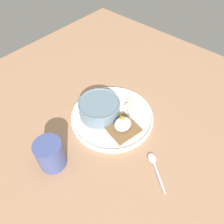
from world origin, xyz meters
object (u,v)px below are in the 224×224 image
at_px(coffee_mug, 50,154).
at_px(spoon, 155,167).
at_px(oatmeal_bowl, 99,108).
at_px(poached_egg, 123,124).
at_px(banana_slice_left, 131,101).
at_px(toast_slice, 122,128).
at_px(banana_slice_back, 133,112).
at_px(banana_slice_front, 129,107).

distance_m(coffee_mug, spoon, 0.30).
relative_size(oatmeal_bowl, coffee_mug, 1.45).
xyz_separation_m(poached_egg, banana_slice_left, (0.11, 0.05, -0.02)).
height_order(toast_slice, banana_slice_back, banana_slice_back).
relative_size(toast_slice, spoon, 1.01).
bearing_deg(poached_egg, spoon, -103.58).
height_order(banana_slice_back, coffee_mug, coffee_mug).
bearing_deg(banana_slice_left, banana_slice_back, -135.62).
bearing_deg(coffee_mug, toast_slice, -20.02).
relative_size(banana_slice_front, banana_slice_left, 1.17).
bearing_deg(coffee_mug, poached_egg, -19.79).
distance_m(banana_slice_front, banana_slice_back, 0.03).
height_order(banana_slice_back, spoon, banana_slice_back).
distance_m(oatmeal_bowl, banana_slice_front, 0.11).
bearing_deg(banana_slice_left, poached_egg, -154.51).
bearing_deg(banana_slice_back, toast_slice, -167.91).
height_order(banana_slice_left, coffee_mug, coffee_mug).
bearing_deg(toast_slice, oatmeal_bowl, 89.70).
relative_size(banana_slice_back, coffee_mug, 0.50).
distance_m(oatmeal_bowl, toast_slice, 0.10).
relative_size(oatmeal_bowl, spoon, 1.28).
distance_m(banana_slice_back, spoon, 0.20).
relative_size(toast_slice, coffee_mug, 1.14).
height_order(toast_slice, banana_slice_front, banana_slice_front).
height_order(banana_slice_front, banana_slice_back, banana_slice_back).
height_order(banana_slice_left, banana_slice_back, banana_slice_back).
bearing_deg(banana_slice_back, spoon, -123.34).
bearing_deg(spoon, coffee_mug, 128.16).
height_order(poached_egg, banana_slice_front, poached_egg).
bearing_deg(coffee_mug, spoon, -51.84).
relative_size(coffee_mug, spoon, 0.89).
height_order(banana_slice_front, banana_slice_left, banana_slice_front).
relative_size(poached_egg, banana_slice_front, 1.56).
height_order(oatmeal_bowl, poached_egg, oatmeal_bowl).
bearing_deg(spoon, banana_slice_left, 54.01).
bearing_deg(banana_slice_left, spoon, -125.99).
distance_m(oatmeal_bowl, poached_egg, 0.10).
bearing_deg(oatmeal_bowl, toast_slice, -90.30).
bearing_deg(banana_slice_front, spoon, -122.36).
xyz_separation_m(oatmeal_bowl, banana_slice_front, (0.08, -0.06, -0.02)).
height_order(toast_slice, coffee_mug, coffee_mug).
bearing_deg(banana_slice_left, oatmeal_bowl, 157.91).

